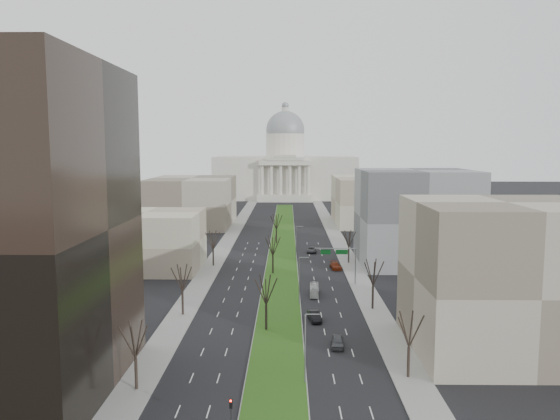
# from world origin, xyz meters

# --- Properties ---
(ground) EXTENTS (600.00, 600.00, 0.00)m
(ground) POSITION_xyz_m (0.00, 120.00, 0.00)
(ground) COLOR black
(ground) RESTS_ON ground
(median) EXTENTS (8.00, 222.03, 0.20)m
(median) POSITION_xyz_m (0.00, 118.99, 0.10)
(median) COLOR #999993
(median) RESTS_ON ground
(sidewalk_left) EXTENTS (5.00, 330.00, 0.15)m
(sidewalk_left) POSITION_xyz_m (-17.50, 95.00, 0.07)
(sidewalk_left) COLOR gray
(sidewalk_left) RESTS_ON ground
(sidewalk_right) EXTENTS (5.00, 330.00, 0.15)m
(sidewalk_right) POSITION_xyz_m (17.50, 95.00, 0.07)
(sidewalk_right) COLOR gray
(sidewalk_right) RESTS_ON ground
(capitol) EXTENTS (80.00, 46.00, 55.00)m
(capitol) POSITION_xyz_m (0.00, 269.59, 16.31)
(capitol) COLOR beige
(capitol) RESTS_ON ground
(building_beige_left) EXTENTS (26.00, 22.00, 14.00)m
(building_beige_left) POSITION_xyz_m (-33.00, 85.00, 7.00)
(building_beige_left) COLOR tan
(building_beige_left) RESTS_ON ground
(building_tan_right) EXTENTS (26.00, 24.00, 22.00)m
(building_tan_right) POSITION_xyz_m (33.00, 32.00, 11.00)
(building_tan_right) COLOR #7A6F5E
(building_tan_right) RESTS_ON ground
(building_grey_right) EXTENTS (28.00, 26.00, 24.00)m
(building_grey_right) POSITION_xyz_m (34.00, 92.00, 12.00)
(building_grey_right) COLOR slate
(building_grey_right) RESTS_ON ground
(building_far_left) EXTENTS (30.00, 40.00, 18.00)m
(building_far_left) POSITION_xyz_m (-35.00, 160.00, 9.00)
(building_far_left) COLOR #7A6F5E
(building_far_left) RESTS_ON ground
(building_far_right) EXTENTS (30.00, 40.00, 18.00)m
(building_far_right) POSITION_xyz_m (35.00, 165.00, 9.00)
(building_far_right) COLOR tan
(building_far_right) RESTS_ON ground
(tree_left_near) EXTENTS (5.10, 5.10, 9.18)m
(tree_left_near) POSITION_xyz_m (-17.20, 18.00, 6.61)
(tree_left_near) COLOR black
(tree_left_near) RESTS_ON ground
(tree_left_mid) EXTENTS (5.40, 5.40, 9.72)m
(tree_left_mid) POSITION_xyz_m (-17.20, 48.00, 7.00)
(tree_left_mid) COLOR black
(tree_left_mid) RESTS_ON ground
(tree_left_far) EXTENTS (5.28, 5.28, 9.50)m
(tree_left_far) POSITION_xyz_m (-17.20, 88.00, 6.84)
(tree_left_far) COLOR black
(tree_left_far) RESTS_ON ground
(tree_right_near) EXTENTS (5.16, 5.16, 9.29)m
(tree_right_near) POSITION_xyz_m (17.20, 22.00, 6.69)
(tree_right_near) COLOR black
(tree_right_near) RESTS_ON ground
(tree_right_mid) EXTENTS (5.52, 5.52, 9.94)m
(tree_right_mid) POSITION_xyz_m (17.20, 52.00, 7.16)
(tree_right_mid) COLOR black
(tree_right_mid) RESTS_ON ground
(tree_right_far) EXTENTS (5.04, 5.04, 9.07)m
(tree_right_far) POSITION_xyz_m (17.20, 92.00, 6.53)
(tree_right_far) COLOR black
(tree_right_far) RESTS_ON ground
(tree_median_a) EXTENTS (5.40, 5.40, 9.72)m
(tree_median_a) POSITION_xyz_m (-2.00, 40.00, 7.00)
(tree_median_a) COLOR black
(tree_median_a) RESTS_ON ground
(tree_median_b) EXTENTS (5.40, 5.40, 9.72)m
(tree_median_b) POSITION_xyz_m (-2.00, 80.00, 7.00)
(tree_median_b) COLOR black
(tree_median_b) RESTS_ON ground
(tree_median_c) EXTENTS (5.40, 5.40, 9.72)m
(tree_median_c) POSITION_xyz_m (-2.00, 120.00, 7.00)
(tree_median_c) COLOR black
(tree_median_c) RESTS_ON ground
(streetlamp_median_a) EXTENTS (1.90, 0.20, 9.16)m
(streetlamp_median_a) POSITION_xyz_m (3.76, 20.00, 4.81)
(streetlamp_median_a) COLOR gray
(streetlamp_median_a) RESTS_ON ground
(streetlamp_median_b) EXTENTS (1.90, 0.20, 9.16)m
(streetlamp_median_b) POSITION_xyz_m (3.76, 55.00, 4.81)
(streetlamp_median_b) COLOR gray
(streetlamp_median_b) RESTS_ON ground
(streetlamp_median_c) EXTENTS (1.90, 0.20, 9.16)m
(streetlamp_median_c) POSITION_xyz_m (3.76, 95.00, 4.81)
(streetlamp_median_c) COLOR gray
(streetlamp_median_c) RESTS_ON ground
(traffic_signal_median) EXTENTS (0.32, 0.41, 4.30)m
(traffic_signal_median) POSITION_xyz_m (-4.30, 6.93, 2.79)
(traffic_signal_median) COLOR #2D2D30
(traffic_signal_median) RESTS_ON ground
(mast_arm_signs) EXTENTS (9.12, 0.24, 8.09)m
(mast_arm_signs) POSITION_xyz_m (13.49, 70.03, 6.11)
(mast_arm_signs) COLOR gray
(mast_arm_signs) RESTS_ON ground
(car_grey_near) EXTENTS (2.27, 4.86, 1.61)m
(car_grey_near) POSITION_xyz_m (8.99, 32.91, 0.80)
(car_grey_near) COLOR #47484E
(car_grey_near) RESTS_ON ground
(car_black) EXTENTS (2.53, 5.26, 1.66)m
(car_black) POSITION_xyz_m (6.13, 45.18, 0.83)
(car_black) COLOR black
(car_black) RESTS_ON ground
(car_red) EXTENTS (2.78, 5.86, 1.65)m
(car_red) POSITION_xyz_m (13.24, 85.14, 0.83)
(car_red) COLOR #62200D
(car_red) RESTS_ON ground
(car_grey_far) EXTENTS (2.97, 5.79, 1.56)m
(car_grey_far) POSITION_xyz_m (8.33, 106.04, 0.78)
(car_grey_far) COLOR #424348
(car_grey_far) RESTS_ON ground
(box_van) EXTENTS (2.07, 7.41, 2.04)m
(box_van) POSITION_xyz_m (6.90, 61.69, 1.02)
(box_van) COLOR silver
(box_van) RESTS_ON ground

